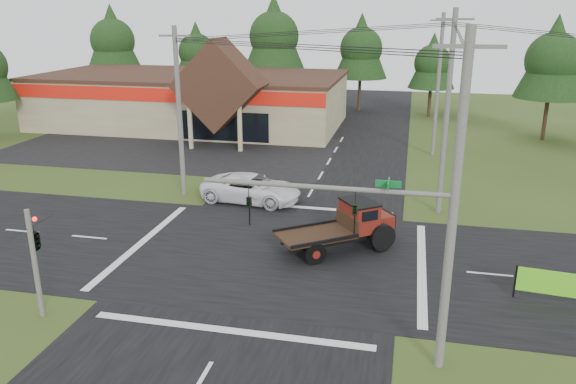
# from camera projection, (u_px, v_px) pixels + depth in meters

# --- Properties ---
(ground) EXTENTS (120.00, 120.00, 0.00)m
(ground) POSITION_uv_depth(u_px,v_px,m) (275.00, 255.00, 27.34)
(ground) COLOR #324318
(ground) RESTS_ON ground
(road_ns) EXTENTS (12.00, 120.00, 0.02)m
(road_ns) POSITION_uv_depth(u_px,v_px,m) (275.00, 255.00, 27.34)
(road_ns) COLOR black
(road_ns) RESTS_ON ground
(road_ew) EXTENTS (120.00, 12.00, 0.02)m
(road_ew) POSITION_uv_depth(u_px,v_px,m) (275.00, 254.00, 27.34)
(road_ew) COLOR black
(road_ew) RESTS_ON ground
(parking_apron) EXTENTS (28.00, 14.00, 0.02)m
(parking_apron) POSITION_uv_depth(u_px,v_px,m) (168.00, 150.00, 47.84)
(parking_apron) COLOR black
(parking_apron) RESTS_ON ground
(cvs_building) EXTENTS (30.40, 18.20, 9.19)m
(cvs_building) POSITION_uv_depth(u_px,v_px,m) (194.00, 98.00, 57.15)
(cvs_building) COLOR #9B8C69
(cvs_building) RESTS_ON ground
(traffic_signal_mast) EXTENTS (8.12, 0.24, 7.00)m
(traffic_signal_mast) POSITION_uv_depth(u_px,v_px,m) (395.00, 239.00, 17.82)
(traffic_signal_mast) COLOR #595651
(traffic_signal_mast) RESTS_ON ground
(traffic_signal_corner) EXTENTS (0.53, 2.48, 4.40)m
(traffic_signal_corner) POSITION_uv_depth(u_px,v_px,m) (33.00, 230.00, 20.98)
(traffic_signal_corner) COLOR #595651
(traffic_signal_corner) RESTS_ON ground
(utility_pole_nr) EXTENTS (2.00, 0.30, 11.00)m
(utility_pole_nr) POSITION_uv_depth(u_px,v_px,m) (454.00, 207.00, 17.10)
(utility_pole_nr) COLOR #595651
(utility_pole_nr) RESTS_ON ground
(utility_pole_nw) EXTENTS (2.00, 0.30, 10.50)m
(utility_pole_nw) POSITION_uv_depth(u_px,v_px,m) (179.00, 111.00, 34.73)
(utility_pole_nw) COLOR #595651
(utility_pole_nw) RESTS_ON ground
(utility_pole_ne) EXTENTS (2.00, 0.30, 11.50)m
(utility_pole_ne) POSITION_uv_depth(u_px,v_px,m) (447.00, 113.00, 31.31)
(utility_pole_ne) COLOR #595651
(utility_pole_ne) RESTS_ON ground
(utility_pole_n) EXTENTS (2.00, 0.30, 11.20)m
(utility_pole_n) POSITION_uv_depth(u_px,v_px,m) (438.00, 84.00, 44.36)
(utility_pole_n) COLOR #595651
(utility_pole_n) RESTS_ON ground
(tree_row_a) EXTENTS (6.72, 6.72, 12.12)m
(tree_row_a) POSITION_uv_depth(u_px,v_px,m) (112.00, 38.00, 68.12)
(tree_row_a) COLOR #332316
(tree_row_a) RESTS_ON ground
(tree_row_b) EXTENTS (5.60, 5.60, 10.10)m
(tree_row_b) POSITION_uv_depth(u_px,v_px,m) (197.00, 50.00, 68.35)
(tree_row_b) COLOR #332316
(tree_row_b) RESTS_ON ground
(tree_row_c) EXTENTS (7.28, 7.28, 13.13)m
(tree_row_c) POSITION_uv_depth(u_px,v_px,m) (274.00, 34.00, 64.76)
(tree_row_c) COLOR #332316
(tree_row_c) RESTS_ON ground
(tree_row_d) EXTENTS (6.16, 6.16, 11.11)m
(tree_row_d) POSITION_uv_depth(u_px,v_px,m) (361.00, 46.00, 64.06)
(tree_row_d) COLOR #332316
(tree_row_d) RESTS_ON ground
(tree_row_e) EXTENTS (5.04, 5.04, 9.09)m
(tree_row_e) POSITION_uv_depth(u_px,v_px,m) (433.00, 61.00, 60.98)
(tree_row_e) COLOR #332316
(tree_row_e) RESTS_ON ground
(tree_side_ne) EXTENTS (6.16, 6.16, 11.11)m
(tree_side_ne) POSITION_uv_depth(u_px,v_px,m) (554.00, 57.00, 49.24)
(tree_side_ne) COLOR #332316
(tree_side_ne) RESTS_ON ground
(antique_flatbed_truck) EXTENTS (6.11, 5.32, 2.47)m
(antique_flatbed_truck) POSITION_uv_depth(u_px,v_px,m) (338.00, 227.00, 27.43)
(antique_flatbed_truck) COLOR #541B0C
(antique_flatbed_truck) RESTS_ON ground
(roadside_banner) EXTENTS (4.25, 0.62, 1.46)m
(roadside_banner) POSITION_uv_depth(u_px,v_px,m) (571.00, 289.00, 22.43)
(roadside_banner) COLOR #63D71C
(roadside_banner) RESTS_ON ground
(white_pickup) EXTENTS (6.40, 3.47, 1.70)m
(white_pickup) POSITION_uv_depth(u_px,v_px,m) (251.00, 188.00, 34.71)
(white_pickup) COLOR white
(white_pickup) RESTS_ON ground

